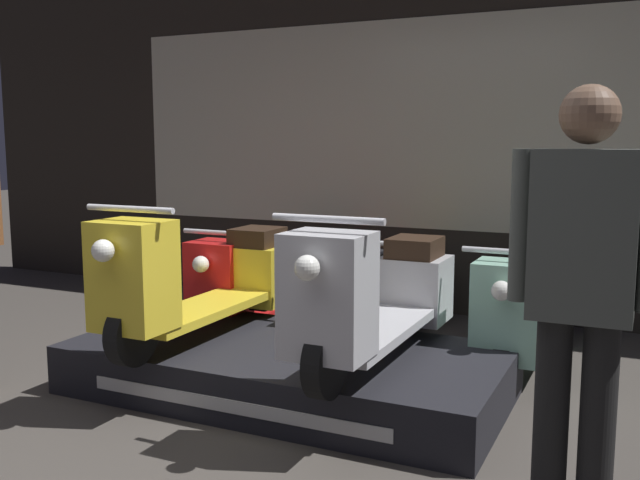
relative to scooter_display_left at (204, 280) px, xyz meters
The scene contains 9 objects.
ground_plane 1.30m from the scooter_display_left, 68.41° to the right, with size 30.00×30.00×0.00m, color #423D38.
shop_wall_back 2.50m from the scooter_display_left, 79.36° to the left, with size 9.08×0.09×3.20m.
display_platform 0.72m from the scooter_display_left, ahead, with size 2.43×1.20×0.28m.
scooter_display_left is the anchor object (origin of this frame).
scooter_display_right 1.09m from the scooter_display_left, ahead, with size 0.53×1.72×0.82m.
scooter_backrow_0 1.26m from the scooter_display_left, 102.80° to the left, with size 0.53×1.72×0.82m.
scooter_backrow_1 1.41m from the scooter_display_left, 59.76° to the left, with size 0.53×1.72×0.82m.
scooter_backrow_2 2.07m from the scooter_display_left, 35.67° to the left, with size 0.53×1.72×0.82m.
person_right_browsing 2.30m from the scooter_display_left, 19.12° to the right, with size 0.52×0.21×1.62m.
Camera 1 is at (1.95, -2.37, 1.43)m, focal length 40.00 mm.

